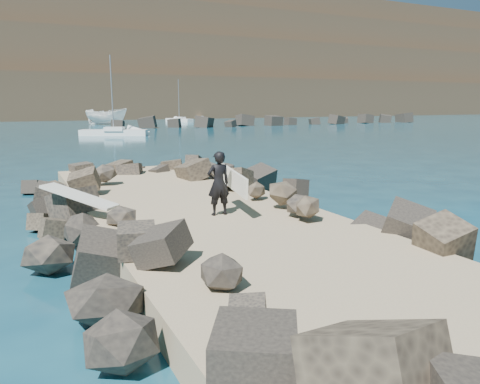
{
  "coord_description": "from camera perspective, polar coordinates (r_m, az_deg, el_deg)",
  "views": [
    {
      "loc": [
        -4.68,
        -10.62,
        3.54
      ],
      "look_at": [
        0.0,
        -1.0,
        1.5
      ],
      "focal_mm": 35.0,
      "sensor_mm": 36.0,
      "label": 1
    }
  ],
  "objects": [
    {
      "name": "ground",
      "position": [
        12.13,
        -2.08,
        -6.17
      ],
      "size": [
        800.0,
        800.0,
        0.0
      ],
      "primitive_type": "plane",
      "color": "#0F384C",
      "rests_on": "ground"
    },
    {
      "name": "jetty",
      "position": [
        10.33,
        2.45,
        -7.49
      ],
      "size": [
        6.0,
        26.0,
        0.6
      ],
      "primitive_type": "cube",
      "color": "#8C7759",
      "rests_on": "ground"
    },
    {
      "name": "riprap_left",
      "position": [
        9.78,
        -14.27,
        -7.67
      ],
      "size": [
        2.6,
        22.0,
        1.0
      ],
      "primitive_type": "cube",
      "color": "black",
      "rests_on": "ground"
    },
    {
      "name": "riprap_right",
      "position": [
        12.24,
        13.38,
        -3.88
      ],
      "size": [
        2.6,
        22.0,
        1.0
      ],
      "primitive_type": "cube",
      "color": "black",
      "rests_on": "ground"
    },
    {
      "name": "breakwater_secondary",
      "position": [
        76.74,
        5.25,
        8.56
      ],
      "size": [
        52.0,
        4.0,
        1.2
      ],
      "primitive_type": "cube",
      "color": "black",
      "rests_on": "ground"
    },
    {
      "name": "headland",
      "position": [
        171.7,
        -21.69,
        14.22
      ],
      "size": [
        360.0,
        140.0,
        32.0
      ],
      "primitive_type": "cube",
      "color": "#2D4919",
      "rests_on": "ground"
    },
    {
      "name": "surfboard_resting",
      "position": [
        12.89,
        -18.99,
        -1.0
      ],
      "size": [
        1.87,
        1.95,
        0.07
      ],
      "primitive_type": "cube",
      "rotation": [
        0.0,
        0.0,
        0.75
      ],
      "color": "beige",
      "rests_on": "riprap_left"
    },
    {
      "name": "boat_imported",
      "position": [
        82.55,
        -15.97,
        8.87
      ],
      "size": [
        7.43,
        5.39,
        2.7
      ],
      "primitive_type": "imported",
      "rotation": [
        0.0,
        0.0,
        1.12
      ],
      "color": "white",
      "rests_on": "ground"
    },
    {
      "name": "surfer_with_board",
      "position": [
        12.37,
        -2.36,
        1.1
      ],
      "size": [
        0.93,
        2.11,
        1.7
      ],
      "color": "black",
      "rests_on": "jetty"
    },
    {
      "name": "radome",
      "position": [
        211.64,
        12.59,
        20.96
      ],
      "size": [
        10.61,
        10.61,
        16.8
      ],
      "color": "silver",
      "rests_on": "headland"
    },
    {
      "name": "sailboat_f",
      "position": [
        109.28,
        -5.55,
        9.08
      ],
      "size": [
        2.34,
        5.84,
        7.02
      ],
      "color": "white",
      "rests_on": "ground"
    },
    {
      "name": "sailboat_d",
      "position": [
        90.04,
        -7.4,
        8.68
      ],
      "size": [
        3.61,
        6.73,
        8.04
      ],
      "color": "white",
      "rests_on": "ground"
    },
    {
      "name": "sailboat_c",
      "position": [
        53.63,
        -15.13,
        7.02
      ],
      "size": [
        7.23,
        4.63,
        8.74
      ],
      "color": "white",
      "rests_on": "ground"
    },
    {
      "name": "headland_buildings",
      "position": [
        167.02,
        -19.43,
        20.72
      ],
      "size": [
        137.5,
        30.5,
        5.0
      ],
      "color": "white",
      "rests_on": "headland"
    }
  ]
}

